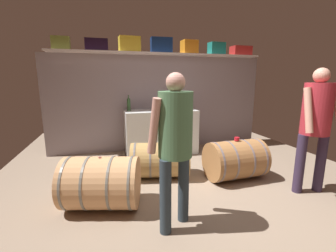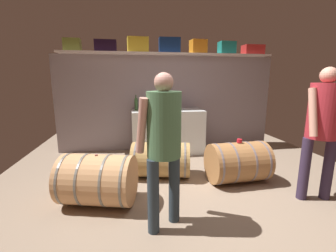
% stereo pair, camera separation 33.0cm
% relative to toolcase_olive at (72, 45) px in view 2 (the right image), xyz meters
% --- Properties ---
extents(ground_plane, '(5.94, 8.37, 0.02)m').
position_rel_toolcase_olive_xyz_m(ground_plane, '(1.90, -1.79, -2.19)').
color(ground_plane, gray).
extents(back_wall_panel, '(4.74, 0.10, 2.03)m').
position_rel_toolcase_olive_xyz_m(back_wall_panel, '(1.90, 0.15, -1.16)').
color(back_wall_panel, gray).
rests_on(back_wall_panel, ground).
extents(high_shelf_board, '(4.36, 0.40, 0.03)m').
position_rel_toolcase_olive_xyz_m(high_shelf_board, '(1.90, 0.00, -0.14)').
color(high_shelf_board, silver).
rests_on(high_shelf_board, back_wall_panel).
extents(toolcase_olive, '(0.31, 0.20, 0.24)m').
position_rel_toolcase_olive_xyz_m(toolcase_olive, '(0.00, 0.00, 0.00)').
color(toolcase_olive, olive).
rests_on(toolcase_olive, high_shelf_board).
extents(toolcase_black, '(0.42, 0.24, 0.23)m').
position_rel_toolcase_olive_xyz_m(toolcase_black, '(0.62, 0.00, -0.01)').
color(toolcase_black, black).
rests_on(toolcase_black, high_shelf_board).
extents(toolcase_yellow, '(0.42, 0.29, 0.30)m').
position_rel_toolcase_olive_xyz_m(toolcase_yellow, '(1.25, 0.00, 0.03)').
color(toolcase_yellow, yellow).
rests_on(toolcase_yellow, high_shelf_board).
extents(toolcase_navy, '(0.44, 0.24, 0.30)m').
position_rel_toolcase_olive_xyz_m(toolcase_navy, '(1.90, 0.00, 0.03)').
color(toolcase_navy, navy).
rests_on(toolcase_navy, high_shelf_board).
extents(toolcase_orange, '(0.34, 0.28, 0.28)m').
position_rel_toolcase_olive_xyz_m(toolcase_orange, '(2.51, 0.00, 0.02)').
color(toolcase_orange, orange).
rests_on(toolcase_orange, high_shelf_board).
extents(toolcase_teal, '(0.35, 0.24, 0.26)m').
position_rel_toolcase_olive_xyz_m(toolcase_teal, '(3.14, 0.00, 0.01)').
color(toolcase_teal, '#1B7E76').
rests_on(toolcase_teal, high_shelf_board).
extents(toolcase_red, '(0.44, 0.26, 0.20)m').
position_rel_toolcase_olive_xyz_m(toolcase_red, '(3.75, 0.00, -0.02)').
color(toolcase_red, red).
rests_on(toolcase_red, high_shelf_board).
extents(work_cabinet, '(1.47, 0.62, 0.91)m').
position_rel_toolcase_olive_xyz_m(work_cabinet, '(1.82, -0.22, -1.72)').
color(work_cabinet, white).
rests_on(work_cabinet, ground).
extents(wine_bottle_dark, '(0.07, 0.07, 0.34)m').
position_rel_toolcase_olive_xyz_m(wine_bottle_dark, '(2.06, -0.19, -1.12)').
color(wine_bottle_dark, black).
rests_on(wine_bottle_dark, work_cabinet).
extents(wine_bottle_green, '(0.07, 0.07, 0.31)m').
position_rel_toolcase_olive_xyz_m(wine_bottle_green, '(1.18, -0.14, -1.13)').
color(wine_bottle_green, '#345930').
rests_on(wine_bottle_green, work_cabinet).
extents(wine_bottle_amber, '(0.07, 0.07, 0.31)m').
position_rel_toolcase_olive_xyz_m(wine_bottle_amber, '(2.04, -0.03, -1.13)').
color(wine_bottle_amber, brown).
rests_on(wine_bottle_amber, work_cabinet).
extents(wine_glass, '(0.08, 0.08, 0.13)m').
position_rel_toolcase_olive_xyz_m(wine_glass, '(1.91, -0.15, -1.18)').
color(wine_glass, white).
rests_on(wine_glass, work_cabinet).
extents(red_funnel, '(0.11, 0.11, 0.12)m').
position_rel_toolcase_olive_xyz_m(red_funnel, '(1.78, -0.03, -1.21)').
color(red_funnel, red).
rests_on(red_funnel, work_cabinet).
extents(wine_barrel_near, '(0.88, 0.64, 0.62)m').
position_rel_toolcase_olive_xyz_m(wine_barrel_near, '(2.63, -1.79, -1.87)').
color(wine_barrel_near, '#9F6D3E').
rests_on(wine_barrel_near, ground).
extents(wine_barrel_far, '(1.01, 0.82, 0.64)m').
position_rel_toolcase_olive_xyz_m(wine_barrel_far, '(0.64, -2.10, -1.86)').
color(wine_barrel_far, tan).
rests_on(wine_barrel_far, ground).
extents(wine_barrel_flank, '(1.00, 0.73, 0.57)m').
position_rel_toolcase_olive_xyz_m(wine_barrel_flank, '(1.52, -1.43, -1.90)').
color(wine_barrel_flank, '#B0894D').
rests_on(wine_barrel_flank, ground).
extents(tasting_cup, '(0.08, 0.08, 0.05)m').
position_rel_toolcase_olive_xyz_m(tasting_cup, '(2.64, -1.79, -1.54)').
color(tasting_cup, red).
rests_on(tasting_cup, wine_barrel_near).
extents(winemaker_pouring, '(0.50, 0.48, 1.59)m').
position_rel_toolcase_olive_xyz_m(winemaker_pouring, '(1.38, -2.68, -1.20)').
color(winemaker_pouring, '#29353E').
rests_on(winemaker_pouring, ground).
extents(visitor_tasting, '(0.52, 0.46, 1.67)m').
position_rel_toolcase_olive_xyz_m(visitor_tasting, '(3.38, -2.45, -1.15)').
color(visitor_tasting, '#32263D').
rests_on(visitor_tasting, ground).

